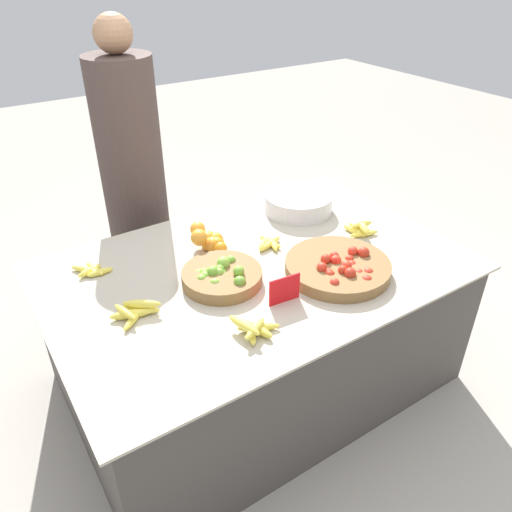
{
  "coord_description": "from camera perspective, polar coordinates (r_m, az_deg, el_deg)",
  "views": [
    {
      "loc": [
        -1.01,
        -1.55,
        1.9
      ],
      "look_at": [
        0.0,
        0.0,
        0.73
      ],
      "focal_mm": 35.0,
      "sensor_mm": 36.0,
      "label": 1
    }
  ],
  "objects": [
    {
      "name": "lime_bowl",
      "position": [
        2.09,
        -3.99,
        -2.29
      ],
      "size": [
        0.34,
        0.34,
        0.1
      ],
      "color": "olive",
      "rests_on": "market_table"
    },
    {
      "name": "tomato_basket",
      "position": [
        2.18,
        9.43,
        -1.27
      ],
      "size": [
        0.45,
        0.45,
        0.09
      ],
      "color": "olive",
      "rests_on": "market_table"
    },
    {
      "name": "banana_bunch_middle_left",
      "position": [
        2.34,
        1.5,
        1.45
      ],
      "size": [
        0.16,
        0.16,
        0.04
      ],
      "color": "#EFDB4C",
      "rests_on": "market_table"
    },
    {
      "name": "banana_bunch_front_right",
      "position": [
        2.49,
        11.89,
        3.05
      ],
      "size": [
        0.15,
        0.18,
        0.06
      ],
      "color": "#EFDB4C",
      "rests_on": "market_table"
    },
    {
      "name": "banana_bunch_front_left",
      "position": [
        1.83,
        -0.31,
        -8.26
      ],
      "size": [
        0.17,
        0.16,
        0.06
      ],
      "color": "#EFDB4C",
      "rests_on": "market_table"
    },
    {
      "name": "vendor_person",
      "position": [
        2.86,
        -13.7,
        7.69
      ],
      "size": [
        0.34,
        0.34,
        1.63
      ],
      "color": "#473833",
      "rests_on": "ground_plane"
    },
    {
      "name": "metal_bowl",
      "position": [
        2.66,
        4.85,
        6.13
      ],
      "size": [
        0.36,
        0.36,
        0.1
      ],
      "color": "silver",
      "rests_on": "market_table"
    },
    {
      "name": "orange_pile",
      "position": [
        2.31,
        -5.33,
        1.77
      ],
      "size": [
        0.17,
        0.2,
        0.13
      ],
      "color": "orange",
      "rests_on": "market_table"
    },
    {
      "name": "banana_bunch_front_center",
      "position": [
        2.27,
        -18.23,
        -1.56
      ],
      "size": [
        0.16,
        0.14,
        0.03
      ],
      "color": "#EFDB4C",
      "rests_on": "market_table"
    },
    {
      "name": "banana_bunch_middle_right",
      "position": [
        1.97,
        -13.72,
        -6.14
      ],
      "size": [
        0.2,
        0.18,
        0.06
      ],
      "color": "#EFDB4C",
      "rests_on": "market_table"
    },
    {
      "name": "market_table",
      "position": [
        2.41,
        -0.0,
        -7.86
      ],
      "size": [
        1.81,
        1.2,
        0.68
      ],
      "color": "#4C4742",
      "rests_on": "ground_plane"
    },
    {
      "name": "ground_plane",
      "position": [
        2.65,
        -0.0,
        -13.53
      ],
      "size": [
        12.0,
        12.0,
        0.0
      ],
      "primitive_type": "plane",
      "color": "#ADA599"
    },
    {
      "name": "price_sign",
      "position": [
        1.96,
        3.28,
        -3.86
      ],
      "size": [
        0.14,
        0.02,
        0.12
      ],
      "rotation": [
        0.0,
        0.0,
        -0.09
      ],
      "color": "red",
      "rests_on": "market_table"
    }
  ]
}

